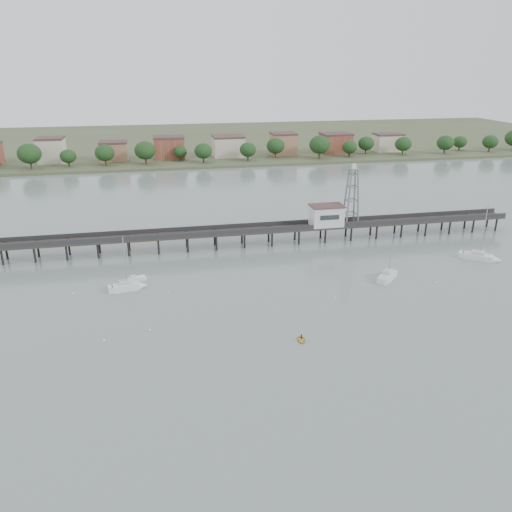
{
  "coord_description": "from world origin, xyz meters",
  "views": [
    {
      "loc": [
        -16.61,
        -55.97,
        42.38
      ],
      "look_at": [
        3.12,
        42.0,
        4.0
      ],
      "focal_mm": 35.0,
      "sensor_mm": 36.0,
      "label": 1
    }
  ],
  "objects_px": {
    "sailboat_b": "(131,286)",
    "white_tender": "(136,279)",
    "sailboat_c": "(390,275)",
    "pier": "(229,232)",
    "sailboat_e": "(484,258)",
    "lattice_tower": "(352,197)",
    "yellow_dinghy": "(301,341)"
  },
  "relations": [
    {
      "from": "sailboat_e",
      "to": "white_tender",
      "type": "distance_m",
      "value": 78.8
    },
    {
      "from": "pier",
      "to": "sailboat_e",
      "type": "distance_m",
      "value": 60.24
    },
    {
      "from": "lattice_tower",
      "to": "sailboat_b",
      "type": "xyz_separation_m",
      "value": [
        -54.81,
        -21.24,
        -10.45
      ]
    },
    {
      "from": "sailboat_b",
      "to": "sailboat_c",
      "type": "bearing_deg",
      "value": -13.97
    },
    {
      "from": "sailboat_b",
      "to": "white_tender",
      "type": "bearing_deg",
      "value": 67.08
    },
    {
      "from": "sailboat_c",
      "to": "sailboat_e",
      "type": "bearing_deg",
      "value": -31.77
    },
    {
      "from": "yellow_dinghy",
      "to": "sailboat_b",
      "type": "bearing_deg",
      "value": 141.77
    },
    {
      "from": "lattice_tower",
      "to": "sailboat_e",
      "type": "xyz_separation_m",
      "value": [
        24.92,
        -20.88,
        -10.46
      ]
    },
    {
      "from": "pier",
      "to": "lattice_tower",
      "type": "height_order",
      "value": "lattice_tower"
    },
    {
      "from": "pier",
      "to": "white_tender",
      "type": "relative_size",
      "value": 38.36
    },
    {
      "from": "sailboat_c",
      "to": "white_tender",
      "type": "bearing_deg",
      "value": 127.53
    },
    {
      "from": "lattice_tower",
      "to": "sailboat_e",
      "type": "relative_size",
      "value": 1.1
    },
    {
      "from": "sailboat_e",
      "to": "sailboat_c",
      "type": "xyz_separation_m",
      "value": [
        -25.9,
        -5.12,
        0.01
      ]
    },
    {
      "from": "lattice_tower",
      "to": "white_tender",
      "type": "height_order",
      "value": "lattice_tower"
    },
    {
      "from": "white_tender",
      "to": "sailboat_e",
      "type": "bearing_deg",
      "value": -19.24
    },
    {
      "from": "lattice_tower",
      "to": "sailboat_c",
      "type": "distance_m",
      "value": 28.04
    },
    {
      "from": "pier",
      "to": "white_tender",
      "type": "height_order",
      "value": "pier"
    },
    {
      "from": "pier",
      "to": "yellow_dinghy",
      "type": "xyz_separation_m",
      "value": [
        4.79,
        -47.38,
        -3.79
      ]
    },
    {
      "from": "sailboat_e",
      "to": "sailboat_b",
      "type": "bearing_deg",
      "value": -142.38
    },
    {
      "from": "sailboat_c",
      "to": "yellow_dinghy",
      "type": "relative_size",
      "value": 4.91
    },
    {
      "from": "sailboat_b",
      "to": "yellow_dinghy",
      "type": "distance_m",
      "value": 38.38
    },
    {
      "from": "pier",
      "to": "yellow_dinghy",
      "type": "relative_size",
      "value": 60.1
    },
    {
      "from": "lattice_tower",
      "to": "sailboat_c",
      "type": "relative_size",
      "value": 1.27
    },
    {
      "from": "sailboat_e",
      "to": "sailboat_c",
      "type": "distance_m",
      "value": 26.4
    },
    {
      "from": "sailboat_e",
      "to": "yellow_dinghy",
      "type": "distance_m",
      "value": 58.04
    },
    {
      "from": "pier",
      "to": "sailboat_e",
      "type": "relative_size",
      "value": 10.67
    },
    {
      "from": "pier",
      "to": "sailboat_c",
      "type": "distance_m",
      "value": 40.22
    },
    {
      "from": "sailboat_b",
      "to": "white_tender",
      "type": "relative_size",
      "value": 3.0
    },
    {
      "from": "pier",
      "to": "white_tender",
      "type": "bearing_deg",
      "value": -142.42
    },
    {
      "from": "lattice_tower",
      "to": "white_tender",
      "type": "relative_size",
      "value": 3.96
    },
    {
      "from": "sailboat_b",
      "to": "white_tender",
      "type": "height_order",
      "value": "sailboat_b"
    },
    {
      "from": "lattice_tower",
      "to": "sailboat_e",
      "type": "distance_m",
      "value": 34.16
    }
  ]
}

